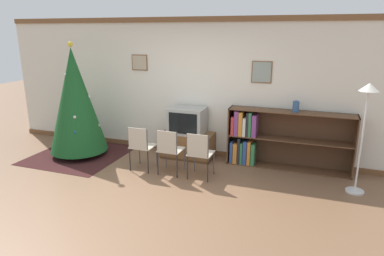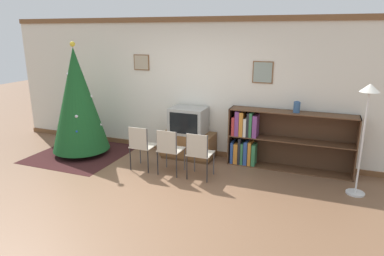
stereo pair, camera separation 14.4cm
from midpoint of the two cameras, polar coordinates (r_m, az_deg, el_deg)
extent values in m
plane|color=brown|center=(5.35, -6.39, -11.36)|extent=(24.00, 24.00, 0.00)
cube|color=silver|center=(6.81, 1.63, 6.67)|extent=(8.75, 0.08, 2.70)
cube|color=brown|center=(6.67, 1.56, 17.69)|extent=(8.75, 0.03, 0.10)
cube|color=brown|center=(7.08, 1.40, -3.84)|extent=(8.75, 0.03, 0.10)
cube|color=brown|center=(7.21, -7.83, 10.79)|extent=(0.35, 0.02, 0.32)
cube|color=tan|center=(7.20, -7.88, 10.78)|extent=(0.31, 0.01, 0.28)
cube|color=brown|center=(6.40, 12.36, 9.06)|extent=(0.37, 0.02, 0.39)
cube|color=gray|center=(6.39, 12.34, 9.04)|extent=(0.33, 0.01, 0.36)
cube|color=#381919|center=(7.41, -17.25, -4.05)|extent=(1.75, 1.85, 0.01)
cylinder|color=maroon|center=(7.39, -17.28, -3.66)|extent=(0.36, 0.36, 0.10)
cone|color=#195123|center=(7.12, -17.98, 4.50)|extent=(1.13, 1.13, 2.04)
sphere|color=yellow|center=(7.00, -18.74, 13.11)|extent=(0.10, 0.10, 0.10)
sphere|color=#1E4CB2|center=(6.84, -18.09, -0.56)|extent=(0.04, 0.04, 0.04)
sphere|color=silver|center=(7.07, -15.95, 5.11)|extent=(0.06, 0.06, 0.06)
sphere|color=silver|center=(7.12, -14.44, 0.52)|extent=(0.06, 0.06, 0.06)
sphere|color=silver|center=(7.03, -19.45, 8.49)|extent=(0.05, 0.05, 0.05)
sphere|color=red|center=(7.43, -15.14, 1.63)|extent=(0.05, 0.05, 0.05)
sphere|color=silver|center=(6.84, -18.13, 1.85)|extent=(0.06, 0.06, 0.06)
cube|color=brown|center=(6.87, 0.01, -4.67)|extent=(0.98, 0.50, 0.05)
cube|color=brown|center=(6.79, 0.01, -2.68)|extent=(1.02, 0.52, 0.46)
cube|color=#9E9E99|center=(6.65, 0.01, 1.27)|extent=(0.69, 0.50, 0.51)
cube|color=black|center=(6.42, -0.81, 0.74)|extent=(0.56, 0.01, 0.40)
cube|color=#BCB29E|center=(6.26, -7.43, -2.95)|extent=(0.40, 0.40, 0.02)
cube|color=#BCB29E|center=(6.04, -8.36, -1.72)|extent=(0.35, 0.01, 0.38)
cylinder|color=#4C4C51|center=(6.56, -8.00, -4.10)|extent=(0.02, 0.02, 0.42)
cylinder|color=#4C4C51|center=(6.40, -5.17, -4.53)|extent=(0.02, 0.02, 0.42)
cylinder|color=#4C4C51|center=(6.27, -9.59, -5.13)|extent=(0.02, 0.02, 0.42)
cylinder|color=#4C4C51|center=(6.11, -6.67, -5.61)|extent=(0.02, 0.02, 0.42)
cylinder|color=#4C4C51|center=(6.21, -9.68, -3.43)|extent=(0.02, 0.02, 0.82)
cylinder|color=#4C4C51|center=(6.04, -6.73, -3.87)|extent=(0.02, 0.02, 0.82)
cube|color=#BCB29E|center=(6.03, -2.81, -3.58)|extent=(0.40, 0.40, 0.02)
cube|color=#BCB29E|center=(5.80, -3.61, -2.33)|extent=(0.35, 0.01, 0.38)
cylinder|color=#4C4C51|center=(6.33, -3.61, -4.75)|extent=(0.02, 0.02, 0.42)
cylinder|color=#4C4C51|center=(6.19, -0.57, -5.19)|extent=(0.02, 0.02, 0.42)
cylinder|color=#4C4C51|center=(6.02, -5.05, -5.87)|extent=(0.02, 0.02, 0.42)
cylinder|color=#4C4C51|center=(5.88, -1.88, -6.36)|extent=(0.02, 0.02, 0.42)
cylinder|color=#4C4C51|center=(5.95, -5.10, -4.10)|extent=(0.02, 0.02, 0.82)
cylinder|color=#4C4C51|center=(5.81, -1.90, -4.56)|extent=(0.02, 0.02, 0.82)
cube|color=#BCB29E|center=(5.84, 2.16, -4.23)|extent=(0.40, 0.40, 0.02)
cube|color=#BCB29E|center=(5.60, 1.53, -2.97)|extent=(0.35, 0.01, 0.38)
cylinder|color=#4C4C51|center=(6.13, 1.09, -5.42)|extent=(0.02, 0.02, 0.42)
cylinder|color=#4C4C51|center=(6.02, 4.33, -5.86)|extent=(0.02, 0.02, 0.42)
cylinder|color=#4C4C51|center=(5.82, -0.14, -6.62)|extent=(0.02, 0.02, 0.42)
cylinder|color=#4C4C51|center=(5.70, 3.26, -7.11)|extent=(0.02, 0.02, 0.42)
cylinder|color=#4C4C51|center=(5.74, -0.14, -4.80)|extent=(0.02, 0.02, 0.82)
cylinder|color=#4C4C51|center=(5.63, 3.29, -5.26)|extent=(0.02, 0.02, 0.82)
cube|color=brown|center=(6.55, 7.09, -1.12)|extent=(0.02, 0.36, 1.07)
cube|color=brown|center=(6.42, 26.32, -3.07)|extent=(0.02, 0.36, 1.07)
cube|color=brown|center=(6.26, 16.97, 2.48)|extent=(2.20, 0.36, 0.02)
cube|color=brown|center=(6.57, 16.24, -6.49)|extent=(2.20, 0.36, 0.02)
cube|color=brown|center=(6.39, 16.61, -1.93)|extent=(2.16, 0.36, 0.02)
cube|color=#492F1E|center=(6.56, 16.73, -1.67)|extent=(2.20, 0.01, 1.07)
cube|color=#2D4C93|center=(6.60, 7.50, -3.89)|extent=(0.05, 0.27, 0.41)
cube|color=orange|center=(6.56, 8.04, -4.14)|extent=(0.08, 0.21, 0.39)
cube|color=#232328|center=(6.57, 8.73, -3.60)|extent=(0.05, 0.30, 0.50)
cube|color=#337547|center=(6.55, 9.08, -4.12)|extent=(0.04, 0.24, 0.41)
cube|color=#2D4C93|center=(6.54, 9.68, -3.99)|extent=(0.07, 0.27, 0.44)
cube|color=orange|center=(6.53, 10.33, -4.05)|extent=(0.06, 0.27, 0.45)
cube|color=#337547|center=(6.51, 10.93, -4.34)|extent=(0.07, 0.23, 0.41)
cube|color=#B73333|center=(6.44, 7.71, 0.43)|extent=(0.05, 0.26, 0.35)
cube|color=#7A3D7F|center=(6.39, 8.28, 0.82)|extent=(0.07, 0.21, 0.46)
cube|color=orange|center=(6.40, 9.02, 0.75)|extent=(0.07, 0.26, 0.45)
cube|color=silver|center=(6.40, 9.62, 0.23)|extent=(0.05, 0.26, 0.34)
cube|color=#232328|center=(6.37, 10.13, 0.63)|extent=(0.04, 0.27, 0.45)
cube|color=#337547|center=(6.34, 10.50, 0.55)|extent=(0.05, 0.21, 0.45)
cube|color=#7A3D7F|center=(6.36, 11.21, 0.37)|extent=(0.08, 0.28, 0.41)
cylinder|color=#335684|center=(6.22, 17.70, 3.31)|extent=(0.11, 0.11, 0.19)
torus|color=#335684|center=(6.20, 17.77, 4.15)|extent=(0.10, 0.10, 0.02)
cylinder|color=silver|center=(6.01, 26.17, -9.68)|extent=(0.28, 0.28, 0.03)
cylinder|color=silver|center=(5.73, 27.13, -2.42)|extent=(0.03, 0.03, 1.57)
cone|color=white|center=(5.55, 28.23, 5.92)|extent=(0.28, 0.28, 0.12)
camera|label=1|loc=(0.07, -89.30, 0.20)|focal=32.00mm
camera|label=2|loc=(0.07, 90.70, -0.20)|focal=32.00mm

